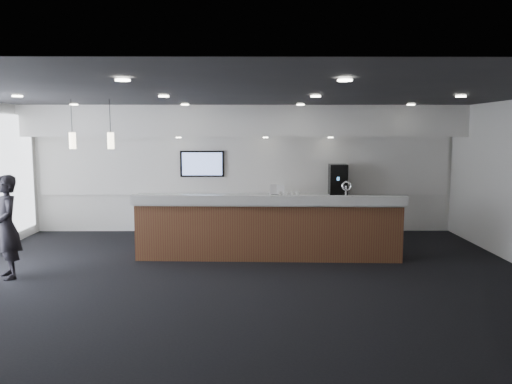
{
  "coord_description": "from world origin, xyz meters",
  "views": [
    {
      "loc": [
        0.2,
        -7.99,
        2.42
      ],
      "look_at": [
        0.27,
        1.3,
        1.29
      ],
      "focal_mm": 35.0,
      "sensor_mm": 36.0,
      "label": 1
    }
  ],
  "objects": [
    {
      "name": "ground",
      "position": [
        0.0,
        0.0,
        0.0
      ],
      "size": [
        10.0,
        10.0,
        0.0
      ],
      "primitive_type": "plane",
      "color": "black",
      "rests_on": "ground"
    },
    {
      "name": "ceiling",
      "position": [
        0.0,
        0.0,
        3.0
      ],
      "size": [
        10.0,
        8.0,
        0.02
      ],
      "primitive_type": "cube",
      "color": "black",
      "rests_on": "back_wall"
    },
    {
      "name": "back_wall",
      "position": [
        0.0,
        4.0,
        1.5
      ],
      "size": [
        10.0,
        0.02,
        3.0
      ],
      "primitive_type": "cube",
      "color": "silver",
      "rests_on": "ground"
    },
    {
      "name": "soffit_bulkhead",
      "position": [
        0.0,
        3.55,
        2.65
      ],
      "size": [
        10.0,
        0.9,
        0.7
      ],
      "primitive_type": "cube",
      "color": "silver",
      "rests_on": "back_wall"
    },
    {
      "name": "alcove_panel",
      "position": [
        0.0,
        3.97,
        1.6
      ],
      "size": [
        9.8,
        0.06,
        1.4
      ],
      "primitive_type": "cube",
      "color": "silver",
      "rests_on": "back_wall"
    },
    {
      "name": "back_credenza",
      "position": [
        -0.0,
        3.64,
        0.48
      ],
      "size": [
        5.06,
        0.66,
        0.95
      ],
      "color": "gray",
      "rests_on": "ground"
    },
    {
      "name": "wall_tv",
      "position": [
        -1.0,
        3.91,
        1.65
      ],
      "size": [
        1.05,
        0.08,
        0.62
      ],
      "color": "black",
      "rests_on": "back_wall"
    },
    {
      "name": "pendant_left",
      "position": [
        -2.4,
        0.8,
        2.25
      ],
      "size": [
        0.12,
        0.12,
        0.3
      ],
      "primitive_type": "cylinder",
      "color": "#FFF1C6",
      "rests_on": "ceiling"
    },
    {
      "name": "pendant_right",
      "position": [
        -3.1,
        0.8,
        2.25
      ],
      "size": [
        0.12,
        0.12,
        0.3
      ],
      "primitive_type": "cylinder",
      "color": "#FFF1C6",
      "rests_on": "ceiling"
    },
    {
      "name": "ceiling_can_lights",
      "position": [
        0.0,
        0.0,
        2.97
      ],
      "size": [
        7.0,
        5.0,
        0.02
      ],
      "primitive_type": null,
      "color": "white",
      "rests_on": "ceiling"
    },
    {
      "name": "service_counter",
      "position": [
        0.5,
        1.4,
        0.58
      ],
      "size": [
        5.09,
        1.04,
        1.49
      ],
      "rotation": [
        0.0,
        0.0,
        -0.04
      ],
      "color": "#5A2C1E",
      "rests_on": "ground"
    },
    {
      "name": "coffee_machine",
      "position": [
        2.2,
        3.62,
        1.3
      ],
      "size": [
        0.41,
        0.54,
        0.71
      ],
      "rotation": [
        0.0,
        0.0,
        -0.02
      ],
      "color": "black",
      "rests_on": "back_credenza"
    },
    {
      "name": "info_sign_left",
      "position": [
        0.69,
        3.54,
        1.07
      ],
      "size": [
        0.18,
        0.05,
        0.25
      ],
      "primitive_type": "cube",
      "rotation": [
        0.0,
        0.0,
        0.19
      ],
      "color": "white",
      "rests_on": "back_credenza"
    },
    {
      "name": "info_sign_right",
      "position": [
        0.85,
        3.53,
        1.06
      ],
      "size": [
        0.17,
        0.05,
        0.23
      ],
      "primitive_type": "cube",
      "rotation": [
        0.0,
        0.0,
        -0.18
      ],
      "color": "white",
      "rests_on": "back_credenza"
    },
    {
      "name": "lounge_guest",
      "position": [
        -3.85,
        0.12,
        0.86
      ],
      "size": [
        0.71,
        0.75,
        1.71
      ],
      "primitive_type": "imported",
      "rotation": [
        0.0,
        0.0,
        -0.91
      ],
      "color": "black",
      "rests_on": "ground"
    },
    {
      "name": "cup_0",
      "position": [
        1.25,
        3.52,
        0.99
      ],
      "size": [
        0.09,
        0.09,
        0.09
      ],
      "primitive_type": "imported",
      "color": "white",
      "rests_on": "back_credenza"
    },
    {
      "name": "cup_1",
      "position": [
        1.11,
        3.52,
        0.99
      ],
      "size": [
        0.13,
        0.13,
        0.09
      ],
      "primitive_type": "imported",
      "rotation": [
        0.0,
        0.0,
        0.65
      ],
      "color": "white",
      "rests_on": "back_credenza"
    },
    {
      "name": "cup_2",
      "position": [
        0.97,
        3.52,
        0.99
      ],
      "size": [
        0.11,
        0.11,
        0.09
      ],
      "primitive_type": "imported",
      "rotation": [
        0.0,
        0.0,
        1.29
      ],
      "color": "white",
      "rests_on": "back_credenza"
    },
    {
      "name": "cup_3",
      "position": [
        0.83,
        3.52,
        0.99
      ],
      "size": [
        0.12,
        0.12,
        0.09
      ],
      "primitive_type": "imported",
      "rotation": [
        0.0,
        0.0,
        1.94
      ],
      "color": "white",
      "rests_on": "back_credenza"
    }
  ]
}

